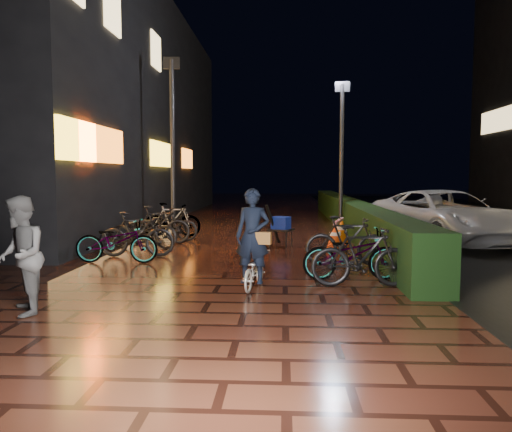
# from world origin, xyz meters

# --- Properties ---
(ground) EXTENTS (80.00, 80.00, 0.00)m
(ground) POSITION_xyz_m (0.00, 0.00, 0.00)
(ground) COLOR #381911
(ground) RESTS_ON ground
(hedge) EXTENTS (0.70, 20.00, 1.00)m
(hedge) POSITION_xyz_m (3.30, 8.00, 0.50)
(hedge) COLOR black
(hedge) RESTS_ON ground
(bystander_person) EXTENTS (0.89, 0.96, 1.58)m
(bystander_person) POSITION_xyz_m (-2.36, -3.02, 0.79)
(bystander_person) COLOR #5C5C5F
(bystander_person) RESTS_ON ground
(van) EXTENTS (3.70, 5.59, 1.43)m
(van) POSITION_xyz_m (5.47, 4.53, 0.72)
(van) COLOR silver
(van) RESTS_ON ground
(storefront_block) EXTENTS (12.09, 22.00, 9.00)m
(storefront_block) POSITION_xyz_m (-9.50, 11.50, 4.50)
(storefront_block) COLOR black
(storefront_block) RESTS_ON ground
(lamp_post_hedge) EXTENTS (0.45, 0.14, 4.65)m
(lamp_post_hedge) POSITION_xyz_m (2.83, 6.14, 2.56)
(lamp_post_hedge) COLOR black
(lamp_post_hedge) RESTS_ON ground
(lamp_post_sf) EXTENTS (0.53, 0.17, 5.52)m
(lamp_post_sf) POSITION_xyz_m (-2.45, 6.49, 3.04)
(lamp_post_sf) COLOR black
(lamp_post_sf) RESTS_ON ground
(cyclist) EXTENTS (0.63, 1.19, 1.63)m
(cyclist) POSITION_xyz_m (0.59, -1.33, 0.61)
(cyclist) COLOR silver
(cyclist) RESTS_ON ground
(traffic_barrier) EXTENTS (0.78, 1.77, 0.72)m
(traffic_barrier) POSITION_xyz_m (2.48, 3.36, 0.36)
(traffic_barrier) COLOR #E3400B
(traffic_barrier) RESTS_ON ground
(cart_assembly) EXTENTS (0.78, 0.67, 1.09)m
(cart_assembly) POSITION_xyz_m (0.99, 3.59, 0.56)
(cart_assembly) COLOR black
(cart_assembly) RESTS_ON ground
(parked_bikes_storefront) EXTENTS (2.02, 5.01, 1.02)m
(parked_bikes_storefront) POSITION_xyz_m (-2.30, 3.13, 0.48)
(parked_bikes_storefront) COLOR black
(parked_bikes_storefront) RESTS_ON ground
(parked_bikes_hedge) EXTENTS (1.84, 2.46, 1.02)m
(parked_bikes_hedge) POSITION_xyz_m (2.34, -0.29, 0.49)
(parked_bikes_hedge) COLOR black
(parked_bikes_hedge) RESTS_ON ground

